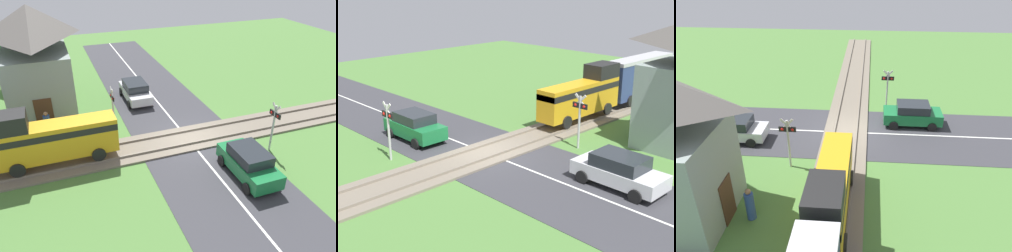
% 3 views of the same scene
% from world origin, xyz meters
% --- Properties ---
extents(ground_plane, '(60.00, 60.00, 0.00)m').
position_xyz_m(ground_plane, '(0.00, 0.00, 0.00)').
color(ground_plane, '#4C7A38').
extents(road_surface, '(48.00, 6.40, 0.02)m').
position_xyz_m(road_surface, '(0.00, 0.00, 0.01)').
color(road_surface, '#38383D').
rests_on(road_surface, ground_plane).
extents(track_bed, '(2.80, 48.00, 0.24)m').
position_xyz_m(track_bed, '(0.00, 0.00, 0.07)').
color(track_bed, '#756B5B').
rests_on(track_bed, ground_plane).
extents(car_near_crossing, '(3.83, 1.83, 1.57)m').
position_xyz_m(car_near_crossing, '(-4.37, -1.44, 0.82)').
color(car_near_crossing, '#197038').
rests_on(car_near_crossing, ground_plane).
extents(car_far_side, '(4.05, 1.84, 1.49)m').
position_xyz_m(car_far_side, '(6.85, 1.44, 0.78)').
color(car_far_side, silver).
rests_on(car_far_side, ground_plane).
extents(crossing_signal_west_approach, '(0.90, 0.18, 2.96)m').
position_xyz_m(crossing_signal_west_approach, '(-2.74, -3.98, 1.91)').
color(crossing_signal_west_approach, '#B7B7B7').
rests_on(crossing_signal_west_approach, ground_plane).
extents(crossing_signal_east_approach, '(0.90, 0.18, 2.96)m').
position_xyz_m(crossing_signal_east_approach, '(2.74, 3.98, 1.91)').
color(crossing_signal_east_approach, '#B7B7B7').
rests_on(crossing_signal_east_approach, ground_plane).
extents(station_building, '(7.24, 4.52, 7.25)m').
position_xyz_m(station_building, '(7.86, 8.08, 3.57)').
color(station_building, gray).
rests_on(station_building, ground_plane).
extents(pedestrian_by_station, '(0.40, 0.40, 1.61)m').
position_xyz_m(pedestrian_by_station, '(3.58, 7.99, 0.74)').
color(pedestrian_by_station, '#2D4C8E').
rests_on(pedestrian_by_station, ground_plane).
extents(tree_by_station, '(3.35, 3.35, 4.83)m').
position_xyz_m(tree_by_station, '(13.71, 9.55, 3.14)').
color(tree_by_station, brown).
rests_on(tree_by_station, ground_plane).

